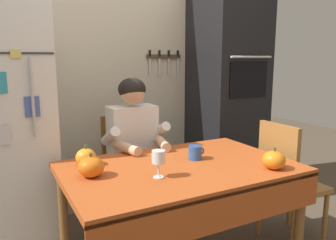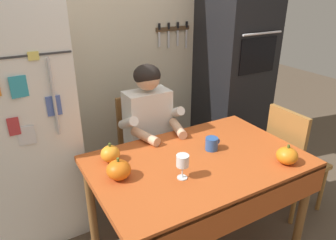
# 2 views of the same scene
# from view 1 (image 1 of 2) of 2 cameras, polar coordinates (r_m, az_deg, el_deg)

# --- Properties ---
(back_wall_assembly) EXTENTS (3.70, 0.13, 2.60)m
(back_wall_assembly) POSITION_cam_1_polar(r_m,az_deg,el_deg) (3.14, -8.73, 8.72)
(back_wall_assembly) COLOR beige
(back_wall_assembly) RESTS_ON ground
(refrigerator) EXTENTS (0.68, 0.71, 1.80)m
(refrigerator) POSITION_cam_1_polar(r_m,az_deg,el_deg) (2.62, -26.55, -1.42)
(refrigerator) COLOR white
(refrigerator) RESTS_ON ground
(wall_oven) EXTENTS (0.60, 0.64, 2.10)m
(wall_oven) POSITION_cam_1_polar(r_m,az_deg,el_deg) (3.33, 9.97, 4.47)
(wall_oven) COLOR black
(wall_oven) RESTS_ON ground
(dining_table) EXTENTS (1.40, 0.90, 0.74)m
(dining_table) POSITION_cam_1_polar(r_m,az_deg,el_deg) (2.09, 2.26, -10.05)
(dining_table) COLOR brown
(dining_table) RESTS_ON ground
(chair_behind_person) EXTENTS (0.40, 0.40, 0.93)m
(chair_behind_person) POSITION_cam_1_polar(r_m,az_deg,el_deg) (2.80, -6.88, -7.89)
(chair_behind_person) COLOR brown
(chair_behind_person) RESTS_ON ground
(seated_person) EXTENTS (0.47, 0.55, 1.25)m
(seated_person) POSITION_cam_1_polar(r_m,az_deg,el_deg) (2.57, -5.46, -4.31)
(seated_person) COLOR #38384C
(seated_person) RESTS_ON ground
(chair_right_side) EXTENTS (0.40, 0.40, 0.93)m
(chair_right_side) POSITION_cam_1_polar(r_m,az_deg,el_deg) (2.68, 19.45, -9.28)
(chair_right_side) COLOR #9E6B33
(chair_right_side) RESTS_ON ground
(coffee_mug) EXTENTS (0.12, 0.09, 0.09)m
(coffee_mug) POSITION_cam_1_polar(r_m,az_deg,el_deg) (2.20, 4.66, -5.53)
(coffee_mug) COLOR #2D569E
(coffee_mug) RESTS_ON dining_table
(wine_glass) EXTENTS (0.08, 0.08, 0.15)m
(wine_glass) POSITION_cam_1_polar(r_m,az_deg,el_deg) (1.85, -1.61, -6.46)
(wine_glass) COLOR white
(wine_glass) RESTS_ON dining_table
(pumpkin_large) EXTENTS (0.12, 0.12, 0.13)m
(pumpkin_large) POSITION_cam_1_polar(r_m,az_deg,el_deg) (2.12, -13.76, -6.13)
(pumpkin_large) COLOR orange
(pumpkin_large) RESTS_ON dining_table
(pumpkin_medium) EXTENTS (0.14, 0.14, 0.13)m
(pumpkin_medium) POSITION_cam_1_polar(r_m,az_deg,el_deg) (2.10, 17.52, -6.49)
(pumpkin_medium) COLOR orange
(pumpkin_medium) RESTS_ON dining_table
(pumpkin_small) EXTENTS (0.15, 0.15, 0.14)m
(pumpkin_small) POSITION_cam_1_polar(r_m,az_deg,el_deg) (1.92, -12.93, -7.76)
(pumpkin_small) COLOR orange
(pumpkin_small) RESTS_ON dining_table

